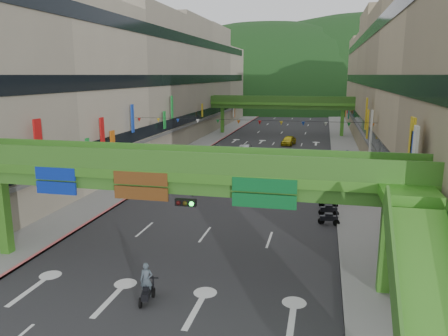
{
  "coord_description": "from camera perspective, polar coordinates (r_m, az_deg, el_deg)",
  "views": [
    {
      "loc": [
        7.67,
        -15.71,
        10.9
      ],
      "look_at": [
        0.0,
        18.0,
        3.5
      ],
      "focal_mm": 35.0,
      "sensor_mm": 36.0,
      "label": 1
    }
  ],
  "objects": [
    {
      "name": "sidewalk_left",
      "position": [
        69.16,
        -3.01,
        3.06
      ],
      "size": [
        4.0,
        140.0,
        0.15
      ],
      "primitive_type": "cube",
      "color": "gray",
      "rests_on": "ground"
    },
    {
      "name": "overpass_far",
      "position": [
        81.26,
        7.45,
        8.1
      ],
      "size": [
        28.0,
        2.2,
        7.1
      ],
      "color": "#4C9E2D",
      "rests_on": "ground"
    },
    {
      "name": "car_yellow",
      "position": [
        69.91,
        8.43,
        3.58
      ],
      "size": [
        2.4,
        4.46,
        1.44
      ],
      "primitive_type": "imported",
      "rotation": [
        0.0,
        0.0,
        -0.17
      ],
      "color": "gold",
      "rests_on": "ground"
    },
    {
      "name": "building_row_right",
      "position": [
        66.68,
        22.9,
        9.91
      ],
      "size": [
        12.8,
        95.0,
        19.0
      ],
      "color": "gray",
      "rests_on": "ground"
    },
    {
      "name": "ground",
      "position": [
        20.6,
        -11.91,
        -20.15
      ],
      "size": [
        320.0,
        320.0,
        0.0
      ],
      "primitive_type": "plane",
      "color": "black",
      "rests_on": "ground"
    },
    {
      "name": "car_silver",
      "position": [
        61.0,
        2.7,
        2.4
      ],
      "size": [
        1.48,
        3.99,
        1.3
      ],
      "primitive_type": "imported",
      "rotation": [
        0.0,
        0.0,
        -0.02
      ],
      "color": "#A6A8AF",
      "rests_on": "ground"
    },
    {
      "name": "overpass_near",
      "position": [
        22.86,
        -4.74,
        -2.38
      ],
      "size": [
        28.0,
        12.27,
        7.1
      ],
      "color": "#4C9E2D",
      "rests_on": "ground"
    },
    {
      "name": "scooter_rider_mid",
      "position": [
        50.34,
        7.09,
        0.6
      ],
      "size": [
        0.84,
        1.59,
        1.88
      ],
      "color": "black",
      "rests_on": "ground"
    },
    {
      "name": "curb_left",
      "position": [
        68.67,
        -1.48,
        3.02
      ],
      "size": [
        0.2,
        140.0,
        0.18
      ],
      "primitive_type": "cube",
      "color": "#CC5959",
      "rests_on": "ground"
    },
    {
      "name": "parked_scooter_row",
      "position": [
        36.46,
        13.51,
        -4.8
      ],
      "size": [
        1.6,
        7.21,
        1.08
      ],
      "color": "black",
      "rests_on": "ground"
    },
    {
      "name": "hill_right",
      "position": [
        196.78,
        18.04,
        8.32
      ],
      "size": [
        208.0,
        176.0,
        128.0
      ],
      "primitive_type": "ellipsoid",
      "color": "#1C4419",
      "rests_on": "ground"
    },
    {
      "name": "road_slab",
      "position": [
        67.04,
        6.08,
        2.66
      ],
      "size": [
        18.0,
        140.0,
        0.02
      ],
      "primitive_type": "cube",
      "color": "#28282B",
      "rests_on": "ground"
    },
    {
      "name": "scooter_rider_far",
      "position": [
        57.27,
        -0.79,
        2.16
      ],
      "size": [
        0.91,
        1.59,
        2.05
      ],
      "color": "#720704",
      "rests_on": "ground"
    },
    {
      "name": "scooter_rider_near",
      "position": [
        22.21,
        -10.07,
        -14.75
      ],
      "size": [
        0.74,
        1.58,
        2.03
      ],
      "color": "black",
      "rests_on": "ground"
    },
    {
      "name": "pedestrian_dark",
      "position": [
        29.8,
        20.99,
        -8.59
      ],
      "size": [
        0.96,
        0.48,
        1.58
      ],
      "primitive_type": "imported",
      "rotation": [
        0.0,
        0.0,
        0.11
      ],
      "color": "black",
      "rests_on": "ground"
    },
    {
      "name": "sidewalk_right",
      "position": [
        66.68,
        15.52,
        2.29
      ],
      "size": [
        4.0,
        140.0,
        0.15
      ],
      "primitive_type": "cube",
      "color": "gray",
      "rests_on": "ground"
    },
    {
      "name": "building_row_left",
      "position": [
        70.9,
        -9.39,
        10.76
      ],
      "size": [
        12.8,
        95.0,
        19.0
      ],
      "color": "#9E937F",
      "rests_on": "ground"
    },
    {
      "name": "bunting_string",
      "position": [
        46.61,
        3.29,
        5.98
      ],
      "size": [
        26.0,
        0.36,
        0.47
      ],
      "color": "black",
      "rests_on": "ground"
    },
    {
      "name": "hill_left",
      "position": [
        177.5,
        5.51,
        8.5
      ],
      "size": [
        168.0,
        140.0,
        112.0
      ],
      "primitive_type": "ellipsoid",
      "color": "#1C4419",
      "rests_on": "ground"
    },
    {
      "name": "curb_right",
      "position": [
        66.61,
        13.89,
        2.39
      ],
      "size": [
        0.2,
        140.0,
        0.18
      ],
      "primitive_type": "cube",
      "color": "gray",
      "rests_on": "ground"
    },
    {
      "name": "pedestrian_blue",
      "position": [
        56.71,
        15.75,
        1.34
      ],
      "size": [
        0.8,
        0.6,
        1.55
      ],
      "primitive_type": "imported",
      "rotation": [
        0.0,
        0.0,
        3.33
      ],
      "color": "#353755",
      "rests_on": "ground"
    },
    {
      "name": "scooter_rider_left",
      "position": [
        45.99,
        -0.56,
        -0.22
      ],
      "size": [
        1.14,
        1.59,
        2.17
      ],
      "color": "#96949D",
      "rests_on": "ground"
    },
    {
      "name": "pedestrian_red",
      "position": [
        38.46,
        15.56,
        -3.58
      ],
      "size": [
        0.89,
        0.75,
        1.63
      ],
      "primitive_type": "imported",
      "rotation": [
        0.0,
        0.0,
        -0.18
      ],
      "color": "#AD2127",
      "rests_on": "ground"
    }
  ]
}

